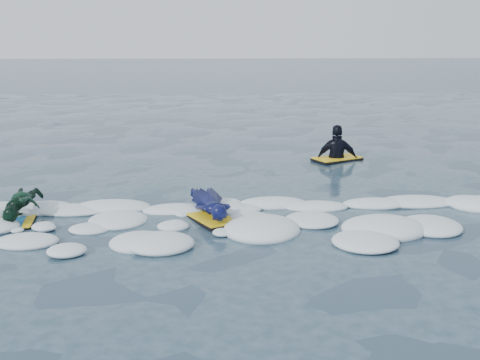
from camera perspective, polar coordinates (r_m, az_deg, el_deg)
name	(u,v)px	position (r m, az deg, el deg)	size (l,w,h in m)	color
ground	(161,241)	(8.87, -7.48, -5.73)	(120.00, 120.00, 0.00)	#19323C
foam_band	(167,219)	(9.85, -6.95, -3.71)	(12.00, 3.10, 0.30)	white
prone_woman_unit	(211,205)	(9.85, -2.79, -2.40)	(0.98, 1.63, 0.39)	black
prone_child_unit	(23,206)	(10.26, -19.91, -2.37)	(0.59, 1.21, 0.46)	black
waiting_rider_unit	(337,161)	(14.33, 9.17, 1.82)	(1.29, 1.07, 1.70)	black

